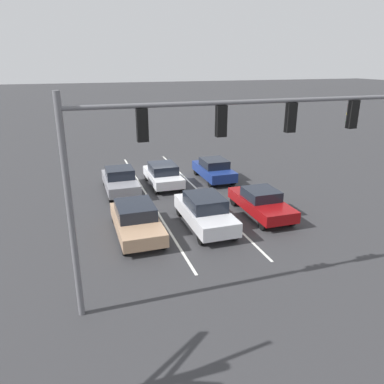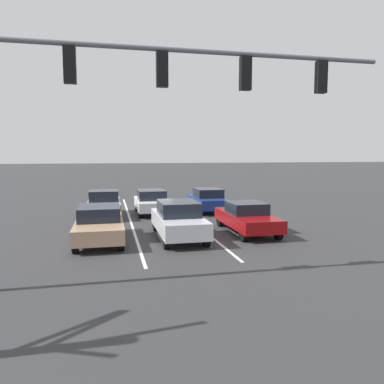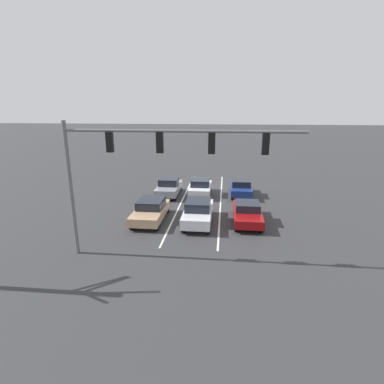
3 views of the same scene
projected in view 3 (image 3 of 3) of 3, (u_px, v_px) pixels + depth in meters
ground_plane at (204, 190)px, 28.18m from camera, size 240.00×240.00×0.00m
lane_stripe_left_divider at (221, 201)px, 24.98m from camera, size 0.12×18.33×0.01m
lane_stripe_center_divider at (183, 200)px, 25.32m from camera, size 0.12×18.33×0.01m
car_maroon_leftlane_front at (247, 212)px, 20.17m from camera, size 1.80×4.49×1.39m
car_silver_midlane_front at (198, 211)px, 20.02m from camera, size 1.82×4.56×1.59m
car_tan_rightlane_front at (151, 210)px, 20.55m from camera, size 1.91×4.47×1.44m
car_white_midlane_second at (200, 187)px, 26.56m from camera, size 1.81×4.01×1.45m
car_gray_rightlane_second at (169, 187)px, 26.51m from camera, size 1.84×4.26×1.51m
car_navy_leftlane_second at (241, 187)px, 26.34m from camera, size 1.77×4.01×1.44m
traffic_signal_gantry at (145, 156)px, 14.22m from camera, size 11.39×0.37×6.93m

